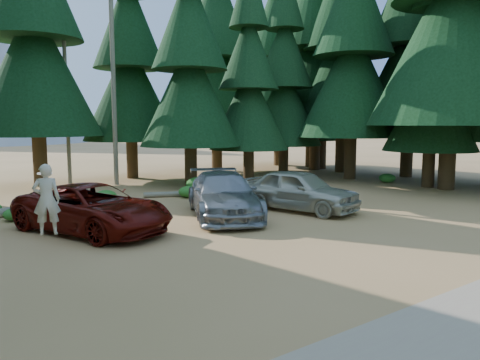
# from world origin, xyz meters

# --- Properties ---
(ground) EXTENTS (160.00, 160.00, 0.00)m
(ground) POSITION_xyz_m (0.00, 0.00, 0.00)
(ground) COLOR #A57C46
(ground) RESTS_ON ground
(forest_belt_north) EXTENTS (36.00, 7.00, 22.00)m
(forest_belt_north) POSITION_xyz_m (0.00, 15.00, 0.00)
(forest_belt_north) COLOR black
(forest_belt_north) RESTS_ON ground
(forest_belt_east) EXTENTS (6.00, 22.00, 22.00)m
(forest_belt_east) POSITION_xyz_m (15.50, 4.00, 0.00)
(forest_belt_east) COLOR black
(forest_belt_east) RESTS_ON ground
(snag_front) EXTENTS (0.24, 0.24, 12.00)m
(snag_front) POSITION_xyz_m (0.80, 14.50, 6.00)
(snag_front) COLOR #655E50
(snag_front) RESTS_ON ground
(snag_back) EXTENTS (0.20, 0.20, 10.00)m
(snag_back) POSITION_xyz_m (-1.20, 16.00, 5.00)
(snag_back) COLOR #655E50
(snag_back) RESTS_ON ground
(red_pickup) EXTENTS (4.14, 5.72, 1.45)m
(red_pickup) POSITION_xyz_m (-3.90, 4.36, 0.72)
(red_pickup) COLOR #5A0D07
(red_pickup) RESTS_ON ground
(silver_minivan_center) EXTENTS (4.17, 5.71, 1.54)m
(silver_minivan_center) POSITION_xyz_m (0.59, 3.98, 0.77)
(silver_minivan_center) COLOR #929499
(silver_minivan_center) RESTS_ON ground
(silver_minivan_right) EXTENTS (2.98, 4.87, 1.55)m
(silver_minivan_right) POSITION_xyz_m (3.52, 3.24, 0.78)
(silver_minivan_right) COLOR beige
(silver_minivan_right) RESTS_ON ground
(frisbee_player) EXTENTS (0.76, 0.61, 1.80)m
(frisbee_player) POSITION_xyz_m (-5.57, 2.78, 1.37)
(frisbee_player) COLOR beige
(frisbee_player) RESTS_ON ground
(log_left) EXTENTS (4.11, 2.27, 0.32)m
(log_left) POSITION_xyz_m (-5.17, 8.70, 0.16)
(log_left) COLOR #655E50
(log_left) RESTS_ON ground
(log_mid) EXTENTS (2.78, 1.35, 0.24)m
(log_mid) POSITION_xyz_m (1.41, 8.92, 0.12)
(log_mid) COLOR #655E50
(log_mid) RESTS_ON ground
(log_right) EXTENTS (4.46, 1.69, 0.29)m
(log_right) POSITION_xyz_m (8.05, 10.38, 0.15)
(log_right) COLOR #655E50
(log_right) RESTS_ON ground
(shrub_left) EXTENTS (0.78, 0.78, 0.43)m
(shrub_left) POSITION_xyz_m (-5.47, 7.54, 0.21)
(shrub_left) COLOR #226A1F
(shrub_left) RESTS_ON ground
(shrub_center_left) EXTENTS (0.87, 0.87, 0.48)m
(shrub_center_left) POSITION_xyz_m (-1.72, 7.15, 0.24)
(shrub_center_left) COLOR #226A1F
(shrub_center_left) RESTS_ON ground
(shrub_center_right) EXTENTS (0.91, 0.91, 0.50)m
(shrub_center_right) POSITION_xyz_m (-1.67, 9.38, 0.25)
(shrub_center_right) COLOR #226A1F
(shrub_center_right) RESTS_ON ground
(shrub_right) EXTENTS (0.95, 0.95, 0.52)m
(shrub_right) POSITION_xyz_m (1.75, 8.38, 0.26)
(shrub_right) COLOR #226A1F
(shrub_right) RESTS_ON ground
(shrub_far_right) EXTENTS (1.21, 1.21, 0.66)m
(shrub_far_right) POSITION_xyz_m (3.19, 10.00, 0.33)
(shrub_far_right) COLOR #226A1F
(shrub_far_right) RESTS_ON ground
(shrub_edge_east) EXTENTS (0.90, 0.90, 0.49)m
(shrub_edge_east) POSITION_xyz_m (13.25, 6.52, 0.25)
(shrub_edge_east) COLOR #226A1F
(shrub_edge_east) RESTS_ON ground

